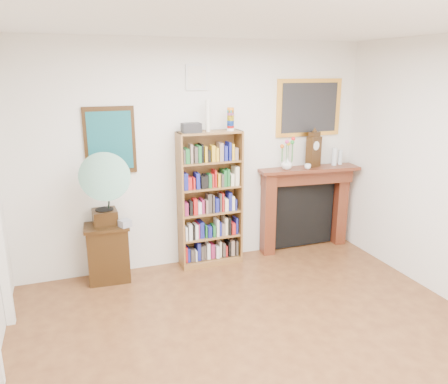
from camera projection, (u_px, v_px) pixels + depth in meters
name	position (u px, v px, depth m)	size (l,w,h in m)	color
room	(295.00, 217.00, 3.19)	(4.51, 5.01, 2.81)	#4F2A18
teal_poster	(110.00, 141.00, 5.02)	(0.58, 0.04, 0.78)	black
small_picture	(197.00, 77.00, 5.17)	(0.26, 0.04, 0.30)	white
gilt_painting	(309.00, 108.00, 5.79)	(0.95, 0.04, 0.75)	gold
bookshelf	(210.00, 192.00, 5.46)	(0.79, 0.29, 1.98)	brown
side_cabinet	(108.00, 253.00, 5.16)	(0.51, 0.37, 0.69)	black
fireplace	(305.00, 200.00, 6.04)	(1.41, 0.47, 1.17)	#531C13
gramophone	(103.00, 185.00, 4.85)	(0.56, 0.69, 0.89)	black
cd_stack	(125.00, 223.00, 5.02)	(0.12, 0.12, 0.08)	#B7B6C3
mantel_clock	(314.00, 150.00, 5.85)	(0.23, 0.18, 0.47)	black
flower_vase	(287.00, 163.00, 5.74)	(0.15, 0.15, 0.16)	white
teacup	(308.00, 166.00, 5.76)	(0.09, 0.09, 0.07)	white
bottle_left	(334.00, 157.00, 5.97)	(0.07, 0.07, 0.24)	silver
bottle_right	(340.00, 157.00, 6.03)	(0.06, 0.06, 0.20)	silver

